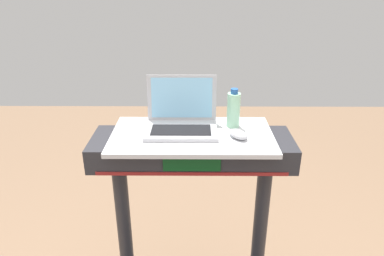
% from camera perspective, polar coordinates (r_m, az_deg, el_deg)
% --- Properties ---
extents(desk_board, '(0.71, 0.39, 0.02)m').
position_cam_1_polar(desk_board, '(1.59, 0.01, -1.26)').
color(desk_board, silver).
rests_on(desk_board, treadmill_base).
extents(laptop, '(0.32, 0.24, 0.23)m').
position_cam_1_polar(laptop, '(1.61, -1.70, 1.38)').
color(laptop, '#B7B7BC').
rests_on(laptop, desk_board).
extents(computer_mouse, '(0.10, 0.12, 0.03)m').
position_cam_1_polar(computer_mouse, '(1.55, 7.38, -0.98)').
color(computer_mouse, '#B2B2B7').
rests_on(computer_mouse, desk_board).
extents(water_bottle, '(0.06, 0.06, 0.18)m').
position_cam_1_polar(water_bottle, '(1.64, 6.63, 2.97)').
color(water_bottle, '#9EDBB2').
rests_on(water_bottle, desk_board).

